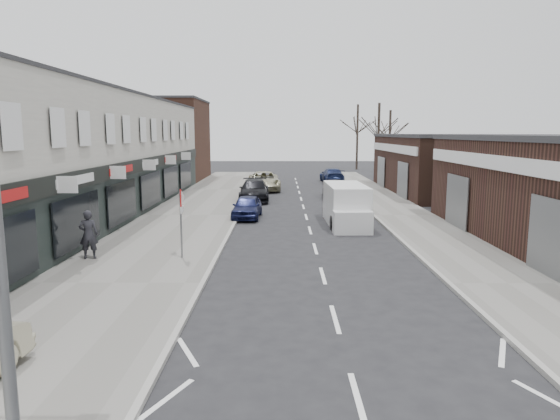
{
  "coord_description": "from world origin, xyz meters",
  "views": [
    {
      "loc": [
        -1.38,
        -6.45,
        4.82
      ],
      "look_at": [
        -1.45,
        7.84,
        2.6
      ],
      "focal_mm": 32.0,
      "sensor_mm": 36.0,
      "label": 1
    }
  ],
  "objects_px": {
    "parked_car_left_a": "(247,207)",
    "parked_car_right_a": "(343,201)",
    "white_van": "(346,206)",
    "parked_car_left_c": "(264,181)",
    "pedestrian": "(88,235)",
    "street_lamp": "(4,150)",
    "parked_car_right_b": "(334,188)",
    "parked_car_right_c": "(332,175)",
    "warning_sign": "(182,203)",
    "parked_car_left_b": "(254,190)"
  },
  "relations": [
    {
      "from": "parked_car_left_a",
      "to": "parked_car_right_a",
      "type": "distance_m",
      "value": 5.75
    },
    {
      "from": "white_van",
      "to": "parked_car_left_c",
      "type": "relative_size",
      "value": 0.97
    },
    {
      "from": "pedestrian",
      "to": "parked_car_left_a",
      "type": "bearing_deg",
      "value": -131.11
    },
    {
      "from": "parked_car_left_c",
      "to": "white_van",
      "type": "bearing_deg",
      "value": -76.42
    },
    {
      "from": "white_van",
      "to": "parked_car_right_a",
      "type": "height_order",
      "value": "white_van"
    },
    {
      "from": "white_van",
      "to": "parked_car_right_a",
      "type": "xyz_separation_m",
      "value": [
        0.2,
        3.29,
        -0.21
      ]
    },
    {
      "from": "street_lamp",
      "to": "parked_car_right_b",
      "type": "bearing_deg",
      "value": 77.48
    },
    {
      "from": "parked_car_left_c",
      "to": "parked_car_right_c",
      "type": "bearing_deg",
      "value": 44.2
    },
    {
      "from": "parked_car_right_b",
      "to": "parked_car_left_a",
      "type": "bearing_deg",
      "value": 61.83
    },
    {
      "from": "warning_sign",
      "to": "parked_car_left_c",
      "type": "xyz_separation_m",
      "value": [
        2.22,
        23.52,
        -1.41
      ]
    },
    {
      "from": "warning_sign",
      "to": "parked_car_left_a",
      "type": "height_order",
      "value": "warning_sign"
    },
    {
      "from": "white_van",
      "to": "parked_car_left_a",
      "type": "distance_m",
      "value": 5.77
    },
    {
      "from": "parked_car_right_b",
      "to": "parked_car_right_c",
      "type": "relative_size",
      "value": 0.9
    },
    {
      "from": "parked_car_left_b",
      "to": "parked_car_right_a",
      "type": "bearing_deg",
      "value": -49.33
    },
    {
      "from": "street_lamp",
      "to": "parked_car_left_a",
      "type": "distance_m",
      "value": 22.82
    },
    {
      "from": "warning_sign",
      "to": "white_van",
      "type": "height_order",
      "value": "warning_sign"
    },
    {
      "from": "warning_sign",
      "to": "parked_car_right_c",
      "type": "bearing_deg",
      "value": 74.22
    },
    {
      "from": "parked_car_left_c",
      "to": "pedestrian",
      "type": "bearing_deg",
      "value": -107.27
    },
    {
      "from": "parked_car_right_c",
      "to": "white_van",
      "type": "bearing_deg",
      "value": 82.65
    },
    {
      "from": "street_lamp",
      "to": "pedestrian",
      "type": "distance_m",
      "value": 13.76
    },
    {
      "from": "warning_sign",
      "to": "parked_car_left_a",
      "type": "bearing_deg",
      "value": 79.66
    },
    {
      "from": "pedestrian",
      "to": "parked_car_left_c",
      "type": "bearing_deg",
      "value": -116.5
    },
    {
      "from": "warning_sign",
      "to": "parked_car_left_c",
      "type": "relative_size",
      "value": 0.48
    },
    {
      "from": "white_van",
      "to": "parked_car_right_b",
      "type": "relative_size",
      "value": 1.29
    },
    {
      "from": "parked_car_right_a",
      "to": "parked_car_right_c",
      "type": "height_order",
      "value": "parked_car_right_a"
    },
    {
      "from": "parked_car_left_a",
      "to": "parked_car_right_a",
      "type": "relative_size",
      "value": 0.79
    },
    {
      "from": "parked_car_left_a",
      "to": "parked_car_left_b",
      "type": "relative_size",
      "value": 0.74
    },
    {
      "from": "parked_car_left_b",
      "to": "parked_car_right_b",
      "type": "bearing_deg",
      "value": 15.98
    },
    {
      "from": "parked_car_left_b",
      "to": "parked_car_left_c",
      "type": "relative_size",
      "value": 0.9
    },
    {
      "from": "warning_sign",
      "to": "pedestrian",
      "type": "xyz_separation_m",
      "value": [
        -3.5,
        -0.17,
        -1.16
      ]
    },
    {
      "from": "parked_car_left_c",
      "to": "parked_car_right_c",
      "type": "relative_size",
      "value": 1.19
    },
    {
      "from": "pedestrian",
      "to": "parked_car_right_b",
      "type": "bearing_deg",
      "value": -133.27
    },
    {
      "from": "warning_sign",
      "to": "parked_car_right_b",
      "type": "xyz_separation_m",
      "value": [
        7.68,
        18.93,
        -1.47
      ]
    },
    {
      "from": "parked_car_left_a",
      "to": "street_lamp",
      "type": "bearing_deg",
      "value": -90.39
    },
    {
      "from": "parked_car_left_b",
      "to": "parked_car_right_b",
      "type": "height_order",
      "value": "parked_car_left_b"
    },
    {
      "from": "street_lamp",
      "to": "white_van",
      "type": "xyz_separation_m",
      "value": [
        6.53,
        20.43,
        -3.62
      ]
    },
    {
      "from": "white_van",
      "to": "parked_car_left_b",
      "type": "height_order",
      "value": "white_van"
    },
    {
      "from": "warning_sign",
      "to": "pedestrian",
      "type": "bearing_deg",
      "value": -177.22
    },
    {
      "from": "parked_car_left_b",
      "to": "parked_car_right_c",
      "type": "xyz_separation_m",
      "value": [
        6.9,
        13.62,
        -0.05
      ]
    },
    {
      "from": "pedestrian",
      "to": "parked_car_right_a",
      "type": "distance_m",
      "value": 15.52
    },
    {
      "from": "parked_car_right_c",
      "to": "parked_car_left_b",
      "type": "bearing_deg",
      "value": 59.52
    },
    {
      "from": "pedestrian",
      "to": "parked_car_left_c",
      "type": "height_order",
      "value": "pedestrian"
    },
    {
      "from": "street_lamp",
      "to": "parked_car_left_b",
      "type": "distance_m",
      "value": 30.09
    },
    {
      "from": "warning_sign",
      "to": "parked_car_left_a",
      "type": "xyz_separation_m",
      "value": [
        1.76,
        9.64,
        -1.56
      ]
    },
    {
      "from": "warning_sign",
      "to": "street_lamp",
      "type": "bearing_deg",
      "value": -87.16
    },
    {
      "from": "street_lamp",
      "to": "pedestrian",
      "type": "height_order",
      "value": "street_lamp"
    },
    {
      "from": "pedestrian",
      "to": "parked_car_left_a",
      "type": "height_order",
      "value": "pedestrian"
    },
    {
      "from": "street_lamp",
      "to": "parked_car_right_b",
      "type": "xyz_separation_m",
      "value": [
        7.05,
        31.73,
        -3.89
      ]
    },
    {
      "from": "parked_car_right_b",
      "to": "parked_car_left_b",
      "type": "bearing_deg",
      "value": 22.25
    },
    {
      "from": "parked_car_left_c",
      "to": "parked_car_right_a",
      "type": "relative_size",
      "value": 1.18
    }
  ]
}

